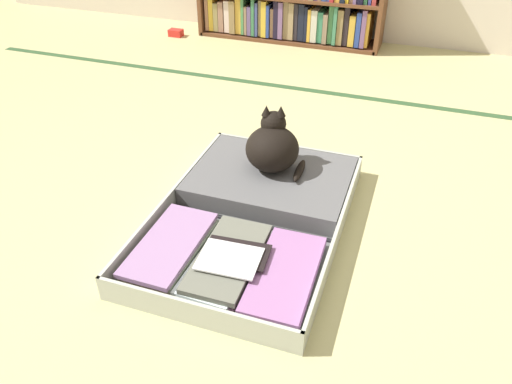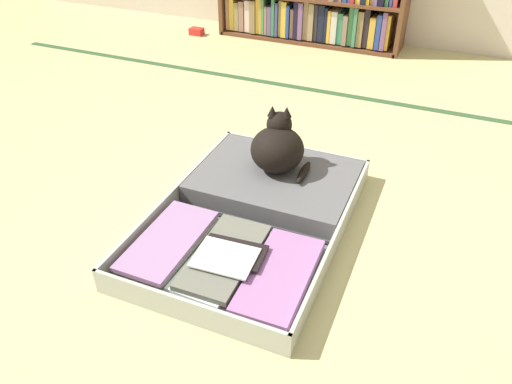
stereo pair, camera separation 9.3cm
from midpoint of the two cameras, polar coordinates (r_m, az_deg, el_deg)
ground_plane at (r=1.82m, az=-0.14°, el=-5.95°), size 10.00×10.00×0.00m
tatami_border at (r=2.97m, az=9.01°, el=10.89°), size 4.80×0.05×0.00m
open_suitcase at (r=1.91m, az=-1.49°, el=-2.10°), size 0.67×1.00×0.10m
black_cat at (r=2.01m, az=0.61°, el=5.20°), size 0.27×0.27×0.26m
small_red_pouch at (r=3.98m, az=-9.82°, el=17.46°), size 0.10×0.07×0.05m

